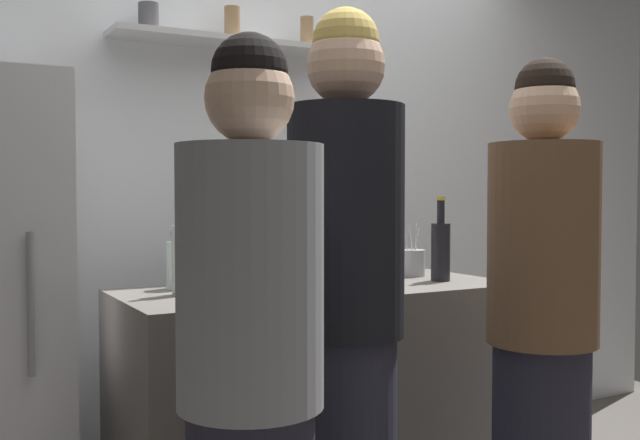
% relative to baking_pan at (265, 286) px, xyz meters
% --- Properties ---
extents(back_wall_assembly, '(4.80, 0.32, 2.60)m').
position_rel_baking_pan_xyz_m(back_wall_assembly, '(0.48, 0.79, 0.38)').
color(back_wall_assembly, white).
rests_on(back_wall_assembly, ground).
extents(counter, '(1.49, 0.64, 0.90)m').
position_rel_baking_pan_xyz_m(counter, '(0.26, 0.07, -0.48)').
color(counter, '#66605B').
rests_on(counter, ground).
extents(baking_pan, '(0.34, 0.24, 0.05)m').
position_rel_baking_pan_xyz_m(baking_pan, '(0.00, 0.00, 0.00)').
color(baking_pan, gray).
rests_on(baking_pan, counter).
extents(utensil_holder, '(0.10, 0.10, 0.22)m').
position_rel_baking_pan_xyz_m(utensil_holder, '(0.77, 0.19, 0.03)').
color(utensil_holder, '#B2B2B7').
rests_on(utensil_holder, counter).
extents(wine_bottle_dark_glass, '(0.08, 0.08, 0.34)m').
position_rel_baking_pan_xyz_m(wine_bottle_dark_glass, '(0.76, -0.00, 0.10)').
color(wine_bottle_dark_glass, black).
rests_on(wine_bottle_dark_glass, counter).
extents(wine_bottle_pale_glass, '(0.07, 0.07, 0.35)m').
position_rel_baking_pan_xyz_m(wine_bottle_pale_glass, '(-0.27, 0.10, 0.11)').
color(wine_bottle_pale_glass, '#B2BFB2').
rests_on(wine_bottle_pale_glass, counter).
extents(water_bottle_plastic, '(0.09, 0.09, 0.21)m').
position_rel_baking_pan_xyz_m(water_bottle_plastic, '(-0.22, 0.27, 0.07)').
color(water_bottle_plastic, silver).
rests_on(water_bottle_plastic, counter).
extents(person_brown_jacket, '(0.34, 0.34, 1.67)m').
position_rel_baking_pan_xyz_m(person_brown_jacket, '(0.63, -0.68, -0.10)').
color(person_brown_jacket, '#262633').
rests_on(person_brown_jacket, ground).
extents(person_grey_hoodie, '(0.34, 0.34, 1.62)m').
position_rel_baking_pan_xyz_m(person_grey_hoodie, '(-0.40, -0.79, -0.13)').
color(person_grey_hoodie, '#262633').
rests_on(person_grey_hoodie, ground).
extents(person_blonde, '(0.34, 0.34, 1.79)m').
position_rel_baking_pan_xyz_m(person_blonde, '(0.02, -0.51, -0.03)').
color(person_blonde, '#262633').
rests_on(person_blonde, ground).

